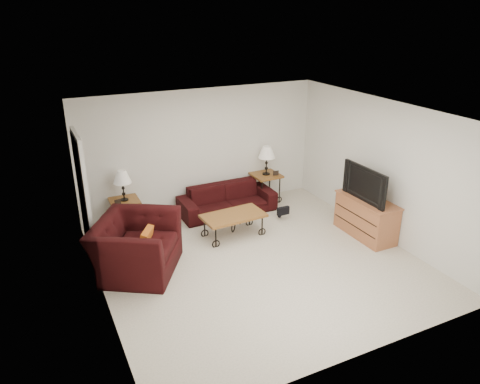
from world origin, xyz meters
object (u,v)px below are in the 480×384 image
object	(u,v)px
lamp_right	(266,160)
coffee_table	(233,225)
television	(369,183)
side_table_left	(126,214)
armchair	(136,246)
backpack	(280,206)
side_table_right	(266,188)
lamp_left	(123,186)
tv_stand	(366,217)
sofa	(227,199)

from	to	relation	value
lamp_right	coffee_table	world-z (taller)	lamp_right
coffee_table	television	bearing A→B (deg)	-25.55
lamp_right	side_table_left	bearing A→B (deg)	180.00
side_table_left	armchair	xyz separation A→B (m)	(-0.18, -1.59, 0.15)
lamp_right	armchair	world-z (taller)	lamp_right
side_table_left	backpack	size ratio (longest dim) A/B	1.16
side_table_right	television	xyz separation A→B (m)	(0.86, -2.22, 0.73)
lamp_left	television	bearing A→B (deg)	-29.60
coffee_table	tv_stand	size ratio (longest dim) A/B	0.94
sofa	armchair	world-z (taller)	armchair
sofa	side_table_left	size ratio (longest dim) A/B	3.37
armchair	backpack	size ratio (longest dim) A/B	2.68
sofa	tv_stand	world-z (taller)	tv_stand
sofa	side_table_left	bearing A→B (deg)	174.96
sofa	lamp_right	world-z (taller)	lamp_right
tv_stand	coffee_table	bearing A→B (deg)	154.65
lamp_left	backpack	size ratio (longest dim) A/B	1.16
lamp_right	tv_stand	xyz separation A→B (m)	(0.88, -2.22, -0.57)
television	armchair	bearing A→B (deg)	-98.72
television	backpack	world-z (taller)	television
side_table_left	coffee_table	size ratio (longest dim) A/B	0.51
coffee_table	backpack	distance (m)	1.20
television	backpack	distance (m)	1.86
side_table_right	armchair	size ratio (longest dim) A/B	0.46
coffee_table	armchair	distance (m)	1.96
side_table_left	armchair	size ratio (longest dim) A/B	0.43
side_table_right	lamp_right	bearing A→B (deg)	0.00
lamp_right	armchair	xyz separation A→B (m)	(-3.22, -1.59, -0.49)
side_table_right	tv_stand	size ratio (longest dim) A/B	0.51
coffee_table	tv_stand	xyz separation A→B (m)	(2.21, -1.05, 0.15)
sofa	side_table_right	bearing A→B (deg)	10.16
sofa	coffee_table	xyz separation A→B (m)	(-0.32, -0.99, -0.07)
side_table_left	lamp_right	world-z (taller)	lamp_right
backpack	sofa	bearing A→B (deg)	140.87
lamp_right	sofa	bearing A→B (deg)	-169.84
side_table_left	television	world-z (taller)	television
armchair	tv_stand	bearing A→B (deg)	-66.76
side_table_right	lamp_left	xyz separation A→B (m)	(-3.04, 0.00, 0.57)
side_table_right	television	bearing A→B (deg)	-68.80
television	backpack	size ratio (longest dim) A/B	2.15
lamp_left	backpack	world-z (taller)	lamp_left
side_table_left	tv_stand	size ratio (longest dim) A/B	0.48
television	backpack	xyz separation A→B (m)	(-1.02, 1.34, -0.79)
coffee_table	lamp_left	bearing A→B (deg)	145.67
side_table_right	television	world-z (taller)	television
armchair	side_table_right	bearing A→B (deg)	-31.81
tv_stand	television	xyz separation A→B (m)	(-0.02, 0.00, 0.68)
tv_stand	television	size ratio (longest dim) A/B	1.12
sofa	coffee_table	world-z (taller)	sofa
lamp_right	television	size ratio (longest dim) A/B	0.57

